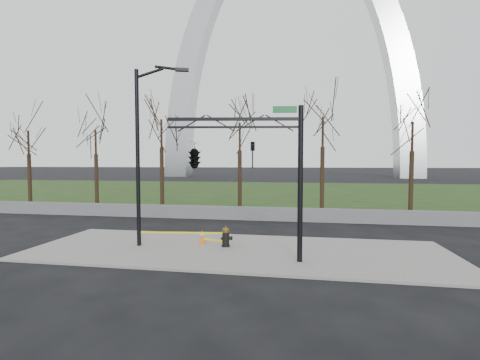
% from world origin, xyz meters
% --- Properties ---
extents(ground, '(500.00, 500.00, 0.00)m').
position_xyz_m(ground, '(0.00, 0.00, 0.00)').
color(ground, black).
rests_on(ground, ground).
extents(sidewalk, '(18.00, 6.00, 0.10)m').
position_xyz_m(sidewalk, '(0.00, 0.00, 0.05)').
color(sidewalk, slate).
rests_on(sidewalk, ground).
extents(grass_strip, '(120.00, 40.00, 0.06)m').
position_xyz_m(grass_strip, '(0.00, 30.00, 0.03)').
color(grass_strip, '#1F3011').
rests_on(grass_strip, ground).
extents(guardrail, '(60.00, 0.30, 0.90)m').
position_xyz_m(guardrail, '(0.00, 8.00, 0.45)').
color(guardrail, '#59595B').
rests_on(guardrail, ground).
extents(gateway_arch, '(66.00, 6.00, 65.00)m').
position_xyz_m(gateway_arch, '(0.00, 75.00, 32.50)').
color(gateway_arch, '#B3B5BA').
rests_on(gateway_arch, ground).
extents(tree_row, '(61.25, 4.00, 8.25)m').
position_xyz_m(tree_row, '(7.63, 12.00, 4.12)').
color(tree_row, black).
rests_on(tree_row, ground).
extents(fire_hydrant, '(0.56, 0.37, 0.92)m').
position_xyz_m(fire_hydrant, '(-0.57, 0.42, 0.52)').
color(fire_hydrant, black).
rests_on(fire_hydrant, sidewalk).
extents(traffic_cone, '(0.34, 0.34, 0.61)m').
position_xyz_m(traffic_cone, '(-1.79, 0.82, 0.40)').
color(traffic_cone, orange).
rests_on(traffic_cone, sidewalk).
extents(street_light, '(2.32, 0.88, 8.21)m').
position_xyz_m(street_light, '(-4.30, 0.01, 4.69)').
color(street_light, black).
rests_on(street_light, ground).
extents(traffic_signal_mast, '(5.06, 2.53, 6.00)m').
position_xyz_m(traffic_signal_mast, '(-0.52, -1.81, 4.15)').
color(traffic_signal_mast, black).
rests_on(traffic_signal_mast, ground).
extents(caution_tape, '(3.93, 0.87, 0.46)m').
position_xyz_m(caution_tape, '(-2.22, 0.29, 0.61)').
color(caution_tape, yellow).
rests_on(caution_tape, ground).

